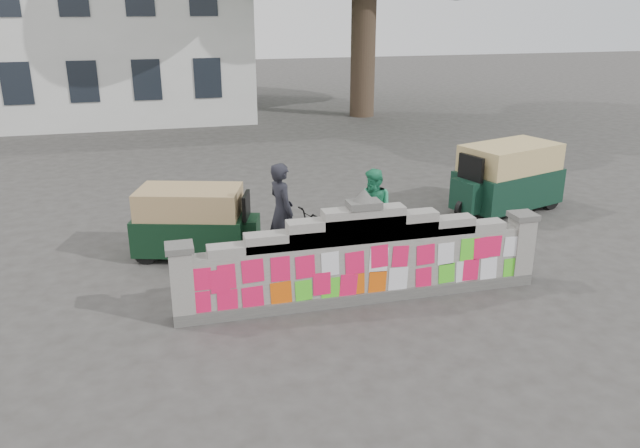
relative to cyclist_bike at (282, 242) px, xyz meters
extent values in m
plane|color=#383533|center=(1.06, -1.66, -0.55)|extent=(100.00, 100.00, 0.00)
cube|color=#4C4C49|center=(1.06, -1.66, -0.45)|extent=(6.40, 0.42, 0.20)
cube|color=gray|center=(1.06, -1.66, 0.05)|extent=(6.40, 0.32, 1.00)
cube|color=gray|center=(1.06, -1.66, 0.62)|extent=(5.20, 0.32, 0.14)
cube|color=gray|center=(1.06, -1.66, 0.69)|extent=(4.00, 0.32, 0.28)
cube|color=gray|center=(1.06, -1.66, 0.77)|extent=(2.60, 0.32, 0.44)
cube|color=gray|center=(1.06, -1.66, 0.84)|extent=(1.40, 0.32, 0.58)
cube|color=#4C4C49|center=(1.06, -1.66, 1.19)|extent=(0.55, 0.36, 0.12)
cone|color=#4C4C49|center=(1.06, -1.66, 1.35)|extent=(0.36, 0.36, 0.22)
cube|color=gray|center=(-1.96, -1.66, 0.07)|extent=(0.36, 0.40, 1.24)
cube|color=#4C4C49|center=(-1.96, -1.66, 0.73)|extent=(0.44, 0.44, 0.10)
cube|color=gray|center=(4.08, -1.66, 0.07)|extent=(0.36, 0.40, 1.24)
cube|color=#4C4C49|center=(4.08, -1.66, 0.73)|extent=(0.44, 0.44, 0.10)
cube|color=silver|center=(-5.94, 20.34, 3.45)|extent=(16.00, 10.00, 8.00)
cylinder|color=#38281E|center=(7.06, 16.34, 2.45)|extent=(1.10, 1.10, 6.00)
imported|color=black|center=(0.00, 0.00, 0.00)|extent=(2.21, 1.26, 1.10)
imported|color=black|center=(0.00, 0.00, 0.38)|extent=(0.61, 0.77, 1.86)
imported|color=#2A9D6B|center=(2.08, 0.62, 0.29)|extent=(1.00, 1.04, 1.69)
cube|color=black|center=(-1.64, 1.18, -0.05)|extent=(2.43, 1.76, 0.73)
cube|color=tan|center=(-1.64, 1.18, 0.59)|extent=(2.24, 1.67, 0.55)
cube|color=black|center=(-0.55, 0.86, -0.05)|extent=(0.62, 0.74, 0.64)
cube|color=black|center=(-0.55, 0.86, 0.50)|extent=(0.25, 0.63, 0.55)
cylinder|color=black|center=(-0.46, 0.83, -0.32)|extent=(0.47, 0.24, 0.45)
cylinder|color=black|center=(-2.56, 0.94, -0.32)|extent=(0.47, 0.24, 0.45)
cylinder|color=black|center=(-2.27, 1.90, -0.32)|extent=(0.47, 0.24, 0.45)
cube|color=#0F2E21|center=(6.14, 2.22, 0.04)|extent=(2.86, 2.10, 0.85)
cube|color=tan|center=(6.14, 2.22, 0.78)|extent=(2.64, 1.98, 0.64)
cube|color=#0F2E21|center=(4.87, 1.82, 0.04)|extent=(0.73, 0.87, 0.75)
cube|color=black|center=(4.87, 1.82, 0.68)|extent=(0.31, 0.74, 0.64)
cylinder|color=black|center=(4.77, 1.78, -0.28)|extent=(0.55, 0.28, 0.53)
cylinder|color=black|center=(6.88, 3.07, -0.28)|extent=(0.55, 0.28, 0.53)
cylinder|color=black|center=(7.24, 1.95, -0.28)|extent=(0.55, 0.28, 0.53)
camera|label=1|loc=(-2.15, -10.94, 4.31)|focal=35.00mm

